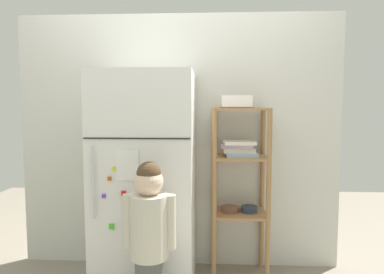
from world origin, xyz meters
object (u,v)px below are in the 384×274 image
Objects in this scene: refrigerator at (146,180)px; fruit_bin at (236,103)px; child_standing at (149,226)px; pantry_shelf_unit at (239,171)px.

fruit_bin is at bearing 11.60° from refrigerator.
refrigerator is at bearing -168.40° from fruit_bin.
child_standing is 0.89m from pantry_shelf_unit.
refrigerator is 1.57× the size of child_standing.
child_standing is at bearing -133.56° from pantry_shelf_unit.
refrigerator reaches higher than child_standing.
child_standing is 4.23× the size of fruit_bin.
pantry_shelf_unit is at bearing 46.44° from child_standing.
refrigerator is 0.72m from pantry_shelf_unit.
fruit_bin is (0.56, 0.63, 0.76)m from child_standing.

